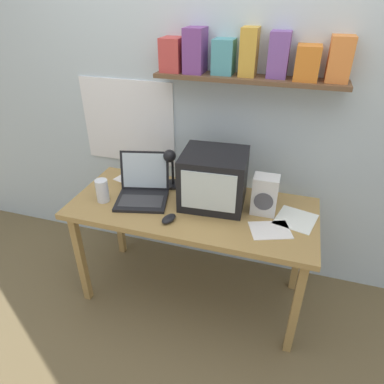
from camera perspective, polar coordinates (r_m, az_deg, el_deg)
ground_plane at (r=2.56m, az=0.00°, el=-16.26°), size 12.00×12.00×0.00m
back_wall at (r=2.26m, az=3.76°, el=16.27°), size 5.60×0.24×2.60m
corner_desk at (r=2.12m, az=0.00°, el=-3.96°), size 1.49×0.65×0.73m
crt_monitor at (r=2.04m, az=3.66°, el=2.24°), size 0.40×0.37×0.32m
laptop at (r=2.16m, az=-8.16°, el=0.78°), size 0.37×0.37×0.26m
desk_lamp at (r=2.20m, az=-3.55°, el=4.44°), size 0.13×0.15×0.28m
juice_glass at (r=2.17m, az=-14.70°, el=0.06°), size 0.08×0.08×0.14m
space_heater at (r=2.01m, az=12.03°, el=-0.49°), size 0.15×0.12×0.24m
computer_mouse at (r=1.95m, az=-3.90°, el=-4.45°), size 0.09×0.12×0.03m
loose_paper_near_laptop at (r=2.39m, az=-9.59°, el=2.02°), size 0.29×0.22×0.00m
open_notebook at (r=1.93m, az=12.91°, el=-6.21°), size 0.26×0.23×0.00m
printed_handout at (r=2.05m, az=16.89°, el=-4.38°), size 0.26×0.26×0.00m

